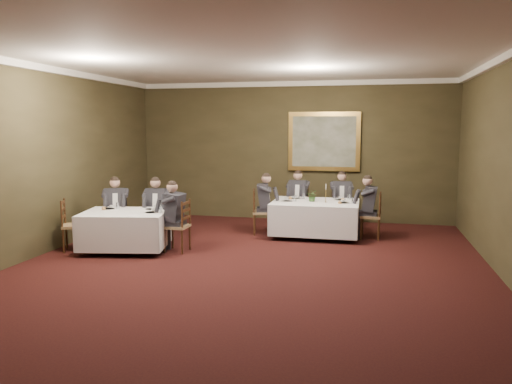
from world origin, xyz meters
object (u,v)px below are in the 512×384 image
at_px(chair_main_endleft, 262,221).
at_px(painting, 324,142).
at_px(diner_main_endright, 371,215).
at_px(table_second, 125,228).
at_px(diner_sec_backleft, 117,217).
at_px(diner_sec_backright, 157,217).
at_px(chair_main_endright, 371,226).
at_px(chair_main_backleft, 298,215).
at_px(centerpiece, 313,195).
at_px(diner_sec_endright, 177,225).
at_px(chair_sec_endright, 178,237).
at_px(diner_main_backright, 341,207).
at_px(chair_sec_backright, 158,228).
at_px(chair_main_backright, 341,217).
at_px(table_main, 315,216).
at_px(diner_main_endleft, 263,211).
at_px(candlestick, 326,195).
at_px(chair_sec_endleft, 74,236).
at_px(chair_sec_backleft, 117,228).
at_px(diner_main_backleft, 298,206).

bearing_deg(chair_main_endleft, painting, 135.62).
bearing_deg(diner_main_endright, painting, 35.82).
height_order(table_second, diner_main_endright, diner_main_endright).
bearing_deg(diner_sec_backleft, diner_sec_backright, 168.17).
bearing_deg(chair_main_endright, chair_main_endleft, 93.15).
height_order(chair_main_endleft, diner_sec_backright, diner_sec_backright).
bearing_deg(chair_main_backleft, centerpiece, 118.48).
bearing_deg(diner_sec_endright, chair_sec_endright, -90.00).
bearing_deg(chair_main_backleft, diner_main_endright, 154.16).
xyz_separation_m(chair_main_endleft, diner_sec_endright, (-1.25, -1.93, 0.23)).
height_order(diner_main_backright, chair_sec_backright, diner_main_backright).
bearing_deg(diner_main_backright, painting, -68.72).
bearing_deg(centerpiece, diner_main_backright, 59.36).
bearing_deg(table_second, chair_main_backright, 38.26).
relative_size(diner_sec_backright, diner_sec_endright, 1.00).
bearing_deg(diner_main_endright, centerpiece, 93.11).
height_order(diner_main_backright, centerpiece, diner_main_backright).
height_order(table_main, diner_main_endleft, diner_main_endleft).
xyz_separation_m(chair_main_endleft, centerpiece, (1.12, 0.01, 0.61)).
xyz_separation_m(diner_main_endright, centerpiece, (-1.24, -0.00, 0.38)).
bearing_deg(candlestick, table_main, 166.81).
bearing_deg(candlestick, painting, 96.85).
distance_m(chair_main_backright, chair_sec_endright, 4.11).
bearing_deg(chair_sec_endleft, chair_main_endright, 87.10).
bearing_deg(centerpiece, chair_sec_backright, -158.10).
height_order(chair_main_endright, centerpiece, centerpiece).
distance_m(table_second, chair_sec_endleft, 1.02).
distance_m(chair_main_endright, diner_sec_backleft, 5.36).
bearing_deg(table_main, chair_main_endright, 0.19).
bearing_deg(diner_sec_backleft, centerpiece, 177.24).
bearing_deg(chair_main_endright, chair_sec_backright, 108.90).
height_order(table_second, diner_sec_backleft, diner_sec_backleft).
xyz_separation_m(table_second, chair_sec_backright, (0.27, 0.88, -0.17)).
xyz_separation_m(chair_main_backleft, chair_sec_backleft, (-3.48, -2.36, 0.00)).
bearing_deg(chair_main_endleft, diner_sec_endright, -44.32).
distance_m(diner_main_backleft, diner_sec_backright, 3.43).
bearing_deg(diner_main_backleft, table_second, 50.35).
bearing_deg(diner_sec_endright, chair_sec_backright, 47.21).
distance_m(table_main, chair_main_endleft, 1.20).
relative_size(chair_main_backright, candlestick, 2.42).
bearing_deg(diner_main_backright, diner_main_endleft, 21.05).
relative_size(diner_main_backleft, centerpiece, 5.09).
bearing_deg(diner_main_backleft, chair_sec_backleft, 37.78).
bearing_deg(chair_main_endleft, centerpiece, 78.97).
relative_size(diner_main_backright, candlestick, 3.25).
height_order(chair_sec_backright, chair_sec_endright, same).
xyz_separation_m(chair_sec_backleft, diner_sec_backright, (0.84, 0.15, 0.23)).
bearing_deg(diner_sec_backleft, table_main, 176.95).
xyz_separation_m(diner_main_backleft, diner_main_backright, (1.01, 0.00, 0.00)).
relative_size(chair_sec_backleft, chair_sec_endright, 1.00).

